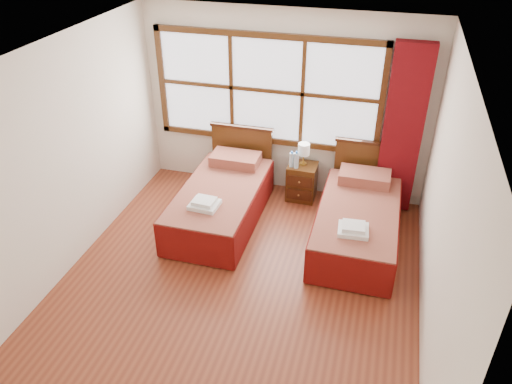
# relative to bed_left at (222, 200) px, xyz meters

# --- Properties ---
(floor) EXTENTS (4.50, 4.50, 0.00)m
(floor) POSITION_rel_bed_left_xyz_m (0.59, -1.20, -0.29)
(floor) COLOR brown
(floor) RESTS_ON ground
(ceiling) EXTENTS (4.50, 4.50, 0.00)m
(ceiling) POSITION_rel_bed_left_xyz_m (0.59, -1.20, 2.31)
(ceiling) COLOR white
(ceiling) RESTS_ON wall_back
(wall_back) EXTENTS (4.00, 0.00, 4.00)m
(wall_back) POSITION_rel_bed_left_xyz_m (0.59, 1.05, 1.01)
(wall_back) COLOR silver
(wall_back) RESTS_ON floor
(wall_left) EXTENTS (0.00, 4.50, 4.50)m
(wall_left) POSITION_rel_bed_left_xyz_m (-1.41, -1.20, 1.01)
(wall_left) COLOR silver
(wall_left) RESTS_ON floor
(wall_right) EXTENTS (0.00, 4.50, 4.50)m
(wall_right) POSITION_rel_bed_left_xyz_m (2.59, -1.20, 1.01)
(wall_right) COLOR silver
(wall_right) RESTS_ON floor
(window) EXTENTS (3.16, 0.06, 1.56)m
(window) POSITION_rel_bed_left_xyz_m (0.34, 1.01, 1.21)
(window) COLOR white
(window) RESTS_ON wall_back
(curtain) EXTENTS (0.50, 0.16, 2.30)m
(curtain) POSITION_rel_bed_left_xyz_m (2.19, 0.91, 0.88)
(curtain) COLOR maroon
(curtain) RESTS_ON wall_back
(bed_left) EXTENTS (1.00, 2.02, 0.96)m
(bed_left) POSITION_rel_bed_left_xyz_m (0.00, 0.00, 0.00)
(bed_left) COLOR #371A0B
(bed_left) RESTS_ON floor
(bed_right) EXTENTS (0.98, 2.00, 0.95)m
(bed_right) POSITION_rel_bed_left_xyz_m (1.80, 0.00, -0.00)
(bed_right) COLOR #371A0B
(bed_right) RESTS_ON floor
(nightstand) EXTENTS (0.40, 0.40, 0.54)m
(nightstand) POSITION_rel_bed_left_xyz_m (0.93, 0.80, -0.03)
(nightstand) COLOR #492910
(nightstand) RESTS_ON floor
(towels_left) EXTENTS (0.36, 0.32, 0.10)m
(towels_left) POSITION_rel_bed_left_xyz_m (-0.04, -0.53, 0.26)
(towels_left) COLOR white
(towels_left) RESTS_ON bed_left
(towels_right) EXTENTS (0.37, 0.33, 0.10)m
(towels_right) POSITION_rel_bed_left_xyz_m (1.78, -0.56, 0.26)
(towels_right) COLOR white
(towels_right) RESTS_ON bed_right
(lamp) EXTENTS (0.16, 0.16, 0.32)m
(lamp) POSITION_rel_bed_left_xyz_m (0.93, 0.83, 0.47)
(lamp) COLOR gold
(lamp) RESTS_ON nightstand
(bottle_near) EXTENTS (0.06, 0.06, 0.24)m
(bottle_near) POSITION_rel_bed_left_xyz_m (0.78, 0.72, 0.35)
(bottle_near) COLOR silver
(bottle_near) RESTS_ON nightstand
(bottle_far) EXTENTS (0.07, 0.07, 0.25)m
(bottle_far) POSITION_rel_bed_left_xyz_m (0.86, 0.71, 0.36)
(bottle_far) COLOR silver
(bottle_far) RESTS_ON nightstand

